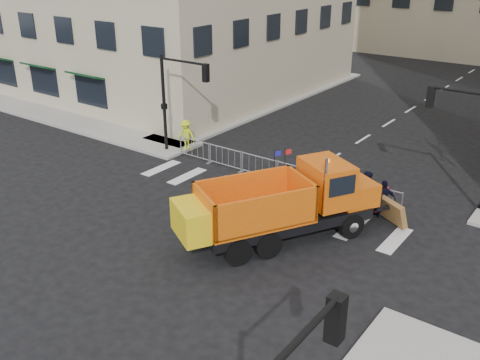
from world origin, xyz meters
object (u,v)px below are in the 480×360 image
Objects in this scene: plow_truck at (281,203)px; newspaper_box at (382,200)px; worker at (186,135)px; cop_a at (372,197)px; cop_c at (384,199)px; cop_b at (366,192)px.

plow_truck is 5.03m from newspaper_box.
worker is 1.53× the size of newspaper_box.
plow_truck is at bearing 21.54° from cop_a.
plow_truck reaches higher than worker.
cop_c reaches higher than newspaper_box.
worker is (-9.52, 5.29, -0.58)m from plow_truck.
cop_a is at bearing 4.27° from plow_truck.
cop_b is 1.14× the size of worker.
worker is 11.88m from newspaper_box.
worker is at bearing 6.13° from cop_b.
cop_b is at bearing -178.88° from newspaper_box.
cop_c is (2.48, 4.14, -0.72)m from plow_truck.
newspaper_box is (0.66, 0.23, -0.26)m from cop_b.
newspaper_box is at bearing 170.05° from cop_a.
cop_b is 1.74× the size of newspaper_box.
cop_a is at bearing -30.45° from cop_c.
plow_truck is 5.41× the size of worker.
cop_c is at bearing -73.80° from newspaper_box.
cop_c is 1.01× the size of worker.
cop_a is 0.34m from cop_b.
cop_b is 0.82m from cop_c.
plow_truck is at bearing -136.02° from newspaper_box.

